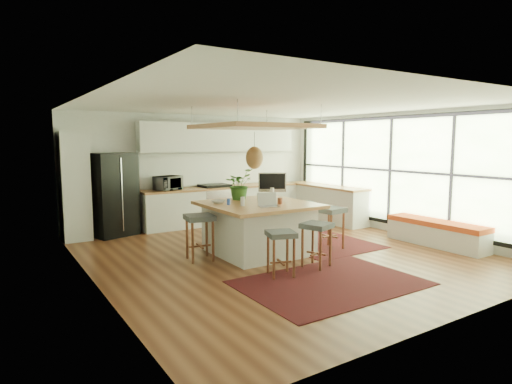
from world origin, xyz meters
TOP-DOWN VIEW (x-y plane):
  - floor at (0.00, 0.00)m, footprint 7.00×7.00m
  - ceiling at (0.00, 0.00)m, footprint 7.00×7.00m
  - wall_back at (0.00, 3.50)m, footprint 6.50×0.00m
  - wall_front at (0.00, -3.50)m, footprint 6.50×0.00m
  - wall_left at (-3.25, 0.00)m, footprint 0.00×7.00m
  - wall_right at (3.25, 0.00)m, footprint 0.00×7.00m
  - window_wall at (3.22, 0.00)m, footprint 0.10×6.20m
  - pantry at (-2.95, 3.18)m, footprint 0.55×0.60m
  - back_counter_base at (0.55, 3.18)m, footprint 4.20×0.60m
  - back_counter_top at (0.55, 3.18)m, footprint 4.24×0.64m
  - backsplash at (0.55, 3.48)m, footprint 4.20×0.02m
  - upper_cabinets at (0.55, 3.32)m, footprint 4.20×0.34m
  - range at (0.30, 3.18)m, footprint 0.76×0.62m
  - right_counter_base at (2.93, 2.00)m, footprint 0.60×2.50m
  - right_counter_top at (2.93, 2.00)m, footprint 0.64×2.54m
  - window_bench at (2.95, -1.20)m, footprint 0.52×2.00m
  - ceiling_panel at (-0.30, 0.40)m, footprint 1.86×1.86m
  - rug_near at (-0.36, -1.76)m, footprint 2.60×1.80m
  - rug_right at (1.16, 0.45)m, footprint 1.80×2.60m
  - fridge at (-2.18, 3.19)m, footprint 1.06×0.93m
  - island at (-0.31, 0.25)m, footprint 1.85×1.85m
  - stool_near_left at (-0.77, -1.09)m, footprint 0.52×0.52m
  - stool_near_right at (-0.00, -1.02)m, footprint 0.55×0.55m
  - stool_right_front at (0.99, -0.26)m, footprint 0.53×0.53m
  - stool_right_back at (1.08, 0.60)m, footprint 0.51×0.51m
  - stool_left_side at (-1.43, 0.38)m, footprint 0.54×0.54m
  - laptop at (-0.42, -0.25)m, footprint 0.44×0.45m
  - monitor at (0.27, 0.63)m, footprint 0.58×0.48m
  - microwave at (-0.92, 3.16)m, footprint 0.67×0.51m
  - island_plant at (-0.38, 0.83)m, footprint 0.76×0.79m
  - island_bowl at (-0.94, 0.62)m, footprint 0.30×0.30m
  - island_bottle_0 at (-0.86, 0.35)m, footprint 0.07×0.07m
  - island_bottle_1 at (-0.71, 0.10)m, footprint 0.07×0.07m
  - island_bottle_2 at (-0.06, -0.05)m, footprint 0.07×0.07m
  - island_bottle_3 at (0.04, 0.30)m, footprint 0.07×0.07m

SIDE VIEW (x-z plane):
  - floor at x=0.00m, z-range 0.00..0.00m
  - rug_near at x=-0.36m, z-range 0.00..0.01m
  - rug_right at x=1.16m, z-range 0.00..0.01m
  - window_bench at x=2.95m, z-range 0.00..0.50m
  - stool_near_left at x=-0.77m, z-range 0.01..0.70m
  - stool_near_right at x=0.00m, z-range -0.01..0.72m
  - stool_right_front at x=0.99m, z-range -0.05..0.76m
  - stool_right_back at x=1.08m, z-range -0.04..0.75m
  - stool_left_side at x=-1.43m, z-range -0.04..0.75m
  - back_counter_base at x=0.55m, z-range 0.00..0.88m
  - right_counter_base at x=2.93m, z-range 0.00..0.88m
  - island at x=-0.31m, z-range 0.00..0.93m
  - range at x=0.30m, z-range 0.00..1.00m
  - back_counter_top at x=0.55m, z-range 0.88..0.93m
  - right_counter_top at x=2.93m, z-range 0.88..0.93m
  - fridge at x=-2.18m, z-range 0.02..1.83m
  - island_bowl at x=-0.94m, z-range 0.93..0.99m
  - island_bottle_0 at x=-0.86m, z-range 0.93..1.12m
  - island_bottle_1 at x=-0.71m, z-range 0.93..1.12m
  - island_bottle_2 at x=-0.06m, z-range 0.93..1.12m
  - island_bottle_3 at x=0.04m, z-range 0.93..1.12m
  - laptop at x=-0.42m, z-range 0.92..1.18m
  - microwave at x=-0.92m, z-range 0.93..1.32m
  - pantry at x=-2.95m, z-range 0.00..2.25m
  - island_plant at x=-0.38m, z-range 0.93..1.40m
  - monitor at x=0.27m, z-range 0.93..1.45m
  - wall_back at x=0.00m, z-range -1.90..4.60m
  - wall_front at x=0.00m, z-range -1.90..4.60m
  - wall_left at x=-3.25m, z-range -2.15..4.85m
  - wall_right at x=3.25m, z-range -2.15..4.85m
  - backsplash at x=0.55m, z-range 0.95..1.75m
  - window_wall at x=3.22m, z-range 0.10..2.70m
  - ceiling_panel at x=-0.30m, z-range 1.65..2.45m
  - upper_cabinets at x=0.55m, z-range 1.80..2.50m
  - ceiling at x=0.00m, z-range 2.70..2.70m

